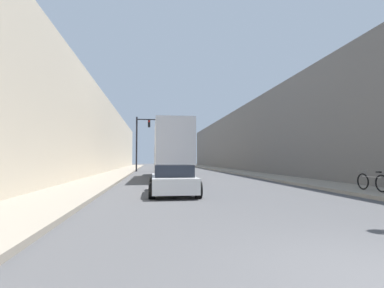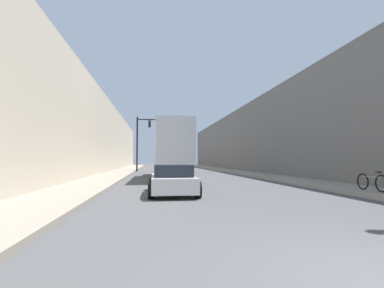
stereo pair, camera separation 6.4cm
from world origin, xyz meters
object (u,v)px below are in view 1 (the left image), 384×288
at_px(semi_truck, 170,149).
at_px(traffic_signal_gantry, 150,133).
at_px(sedan_car, 173,180).
at_px(parked_bicycle, 372,182).

bearing_deg(semi_truck, traffic_signal_gantry, 97.85).
height_order(semi_truck, traffic_signal_gantry, traffic_signal_gantry).
relative_size(sedan_car, traffic_signal_gantry, 0.67).
height_order(sedan_car, traffic_signal_gantry, traffic_signal_gantry).
bearing_deg(semi_truck, parked_bicycle, -57.83).
distance_m(semi_truck, traffic_signal_gantry, 13.31).
bearing_deg(sedan_car, semi_truck, 87.20).
bearing_deg(semi_truck, sedan_car, -92.80).
bearing_deg(traffic_signal_gantry, semi_truck, -82.15).
relative_size(traffic_signal_gantry, parked_bicycle, 3.66).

